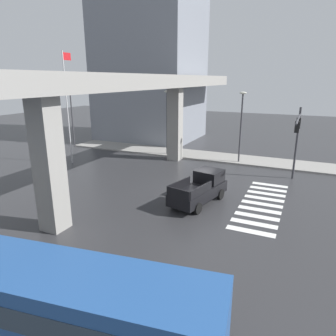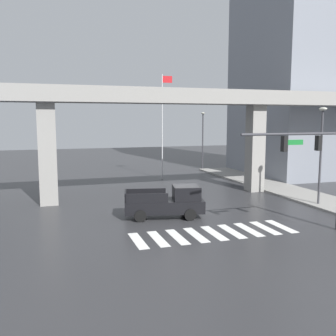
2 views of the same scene
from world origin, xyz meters
The scene contains 11 objects.
ground_plane centered at (0.00, 0.00, 0.00)m, with size 120.00×120.00×0.00m, color #2D2D30.
crosswalk_stripes centered at (0.00, -5.02, 0.01)m, with size 9.35×2.80×0.01m.
elevated_overpass centered at (0.00, 5.46, 7.58)m, with size 49.24×2.58×8.82m.
office_building centered at (19.26, 13.80, 16.82)m, with size 11.59×13.09×33.64m, color gray.
sidewalk_east centered at (11.47, 2.00, 0.07)m, with size 4.00×36.00×0.15m, color gray.
pickup_truck centered at (-1.36, -0.94, 0.99)m, with size 5.39×2.93×2.08m.
traffic_signal_mast centered at (5.38, -6.61, 4.39)m, with size 6.49×0.32×6.20m.
street_lamp_near_corner centered at (10.27, -1.15, 4.56)m, with size 0.44×0.70×7.24m.
street_lamp_mid_block centered at (10.27, 7.08, 4.56)m, with size 0.44×0.70×7.24m.
street_lamp_far_north centered at (10.27, 20.71, 4.56)m, with size 0.44×0.70×7.24m.
flagpole centered at (3.09, 14.66, 6.33)m, with size 1.16×0.12×11.03m.
Camera 2 is at (-8.85, -23.88, 6.40)m, focal length 40.41 mm.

